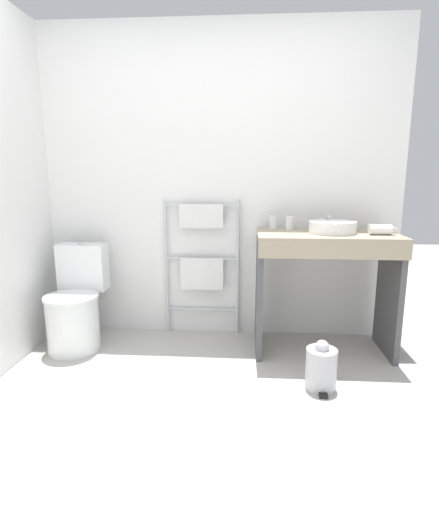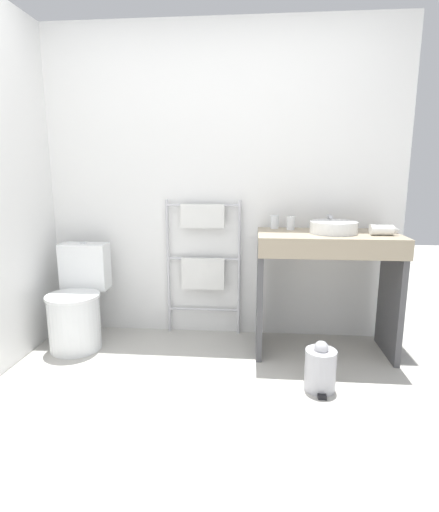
# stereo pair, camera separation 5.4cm
# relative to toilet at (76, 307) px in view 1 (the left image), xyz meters

# --- Properties ---
(ground_plane) EXTENTS (12.00, 12.00, 0.00)m
(ground_plane) POSITION_rel_toilet_xyz_m (1.02, -1.20, -0.31)
(ground_plane) COLOR #B2AFA8
(wall_back) EXTENTS (2.90, 0.12, 2.42)m
(wall_back) POSITION_rel_toilet_xyz_m (1.02, 0.43, 0.90)
(wall_back) COLOR white
(wall_back) RESTS_ON ground_plane
(toilet) EXTENTS (0.39, 0.53, 0.78)m
(toilet) POSITION_rel_toilet_xyz_m (0.00, 0.00, 0.00)
(toilet) COLOR white
(toilet) RESTS_ON ground_plane
(towel_radiator) EXTENTS (0.60, 0.06, 1.10)m
(towel_radiator) POSITION_rel_toilet_xyz_m (0.92, 0.32, 0.36)
(towel_radiator) COLOR silver
(towel_radiator) RESTS_ON ground_plane
(vanity_counter) EXTENTS (0.98, 0.55, 0.89)m
(vanity_counter) POSITION_rel_toilet_xyz_m (1.84, 0.05, 0.29)
(vanity_counter) COLOR gray
(vanity_counter) RESTS_ON ground_plane
(sink_basin) EXTENTS (0.33, 0.33, 0.08)m
(sink_basin) POSITION_rel_toilet_xyz_m (1.88, 0.05, 0.62)
(sink_basin) COLOR white
(sink_basin) RESTS_ON vanity_counter
(faucet) EXTENTS (0.02, 0.10, 0.11)m
(faucet) POSITION_rel_toilet_xyz_m (1.88, 0.23, 0.65)
(faucet) COLOR silver
(faucet) RESTS_ON vanity_counter
(cup_near_wall) EXTENTS (0.06, 0.06, 0.10)m
(cup_near_wall) POSITION_rel_toilet_xyz_m (1.48, 0.26, 0.63)
(cup_near_wall) COLOR white
(cup_near_wall) RESTS_ON vanity_counter
(cup_near_edge) EXTENTS (0.06, 0.06, 0.10)m
(cup_near_edge) POSITION_rel_toilet_xyz_m (1.60, 0.20, 0.63)
(cup_near_edge) COLOR white
(cup_near_edge) RESTS_ON vanity_counter
(hair_dryer) EXTENTS (0.20, 0.15, 0.07)m
(hair_dryer) POSITION_rel_toilet_xyz_m (2.20, -0.01, 0.61)
(hair_dryer) COLOR white
(hair_dryer) RESTS_ON vanity_counter
(trash_bin) EXTENTS (0.19, 0.22, 0.31)m
(trash_bin) POSITION_rel_toilet_xyz_m (1.74, -0.50, -0.17)
(trash_bin) COLOR #B7B7BC
(trash_bin) RESTS_ON ground_plane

